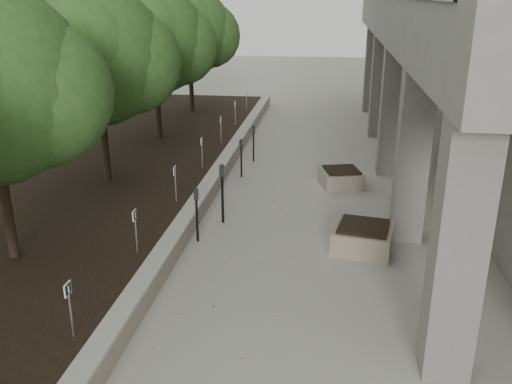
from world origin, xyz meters
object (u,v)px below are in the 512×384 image
Objects in this scene: parking_meter_3 at (222,194)px; parking_meter_5 at (253,144)px; parking_meter_4 at (241,158)px; crabapple_tree_3 at (99,85)px; parking_meter_2 at (197,215)px; crabapple_tree_5 at (190,50)px; planter_front at (363,237)px; planter_back at (341,178)px; crabapple_tree_4 at (155,63)px.

parking_meter_3 is 5.39m from parking_meter_5.
parking_meter_4 is 0.99× the size of parking_meter_5.
crabapple_tree_3 is 4.08× the size of parking_meter_2.
crabapple_tree_3 is 1.00× the size of crabapple_tree_5.
parking_meter_2 is 4.86m from parking_meter_4.
crabapple_tree_5 is 4.23× the size of planter_front.
planter_back is (2.97, -2.16, -0.36)m from parking_meter_5.
crabapple_tree_4 is 8.96m from parking_meter_2.
parking_meter_2 is 1.07× the size of parking_meter_4.
parking_meter_4 is (0.25, 4.85, -0.04)m from parking_meter_2.
parking_meter_4 is (3.60, -8.09, -2.50)m from crabapple_tree_5.
crabapple_tree_3 is at bearing -141.39° from parking_meter_4.
crabapple_tree_5 is at bearing 124.68° from parking_meter_4.
parking_meter_3 is at bearing -61.11° from crabapple_tree_4.
crabapple_tree_5 reaches higher than planter_back.
planter_back is at bearing -51.38° from parking_meter_5.
parking_meter_5 is (3.74, 3.64, -2.49)m from crabapple_tree_3.
planter_front is 4.36m from planter_back.
crabapple_tree_5 is 12.54m from parking_meter_3.
crabapple_tree_3 is at bearing -90.00° from crabapple_tree_4.
planter_back is at bearing -27.65° from crabapple_tree_4.
parking_meter_3 is (3.72, -6.75, -2.34)m from crabapple_tree_4.
crabapple_tree_3 is at bearing -90.00° from crabapple_tree_5.
planter_front is at bearing -24.97° from parking_meter_3.
crabapple_tree_3 reaches higher than parking_meter_3.
crabapple_tree_4 and crabapple_tree_5 have the same top height.
parking_meter_2 is 1.06× the size of parking_meter_5.
crabapple_tree_3 and crabapple_tree_4 have the same top height.
crabapple_tree_4 is at bearing 132.36° from planter_front.
parking_meter_3 reaches higher than planter_front.
crabapple_tree_3 is at bearing 147.79° from parking_meter_3.
parking_meter_3 is at bearing -132.84° from planter_back.
crabapple_tree_4 is 4.37× the size of parking_meter_4.
planter_front is 1.11× the size of planter_back.
planter_front is at bearing -77.59° from parking_meter_5.
parking_meter_4 is (3.60, 1.91, -2.50)m from crabapple_tree_3.
parking_meter_3 is at bearing 58.39° from parking_meter_2.
crabapple_tree_4 is 5.36m from parking_meter_4.
crabapple_tree_3 is at bearing -151.14° from parking_meter_5.
parking_meter_5 is 3.69m from planter_back.
parking_meter_2 is at bearing -67.12° from crabapple_tree_4.
crabapple_tree_3 and crabapple_tree_5 have the same top height.
crabapple_tree_4 is 8.05m from parking_meter_3.
parking_meter_2 is 1.04× the size of planter_front.
crabapple_tree_5 reaches higher than parking_meter_5.
crabapple_tree_4 is at bearing 98.61° from parking_meter_2.
crabapple_tree_3 is 7.44m from planter_back.
parking_meter_2 is at bearing -41.26° from crabapple_tree_3.
crabapple_tree_4 is 4.08× the size of parking_meter_2.
parking_meter_5 is (0.14, 1.73, 0.01)m from parking_meter_4.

